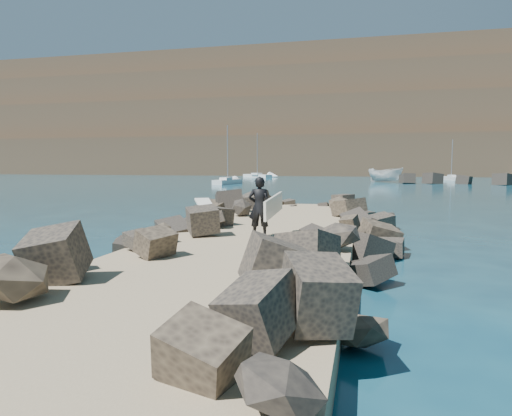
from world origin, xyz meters
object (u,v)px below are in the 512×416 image
object	(u,v)px
surfer_with_board	(261,207)
sailboat_d	(451,178)
surfboard_resting	(206,210)
boat_imported	(385,175)

from	to	relation	value
surfer_with_board	sailboat_d	distance (m)	73.75
surfboard_resting	surfer_with_board	size ratio (longest dim) A/B	1.02
surfer_with_board	boat_imported	bearing A→B (deg)	84.20
surfboard_resting	surfer_with_board	bearing A→B (deg)	-77.64
surfboard_resting	boat_imported	world-z (taller)	boat_imported
sailboat_d	surfer_with_board	bearing A→B (deg)	-103.89
surfboard_resting	boat_imported	xyz separation A→B (m)	(9.19, 57.51, 0.11)
boat_imported	surfer_with_board	bearing A→B (deg)	-154.51
sailboat_d	surfboard_resting	bearing A→B (deg)	-106.87
surfboard_resting	sailboat_d	distance (m)	71.32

